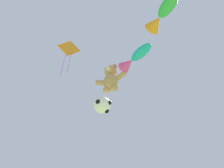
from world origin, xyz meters
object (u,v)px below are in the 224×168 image
(fish_kite_emerald, at_px, (162,15))
(diamond_kite, at_px, (69,50))
(soccer_ball_kite, at_px, (102,105))
(teddy_bear_kite, at_px, (111,78))
(fish_kite_teal, at_px, (134,58))

(fish_kite_emerald, distance_m, diamond_kite, 6.84)
(soccer_ball_kite, distance_m, diamond_kite, 5.61)
(diamond_kite, bearing_deg, teddy_bear_kite, 6.17)
(soccer_ball_kite, height_order, fish_kite_teal, fish_kite_teal)
(teddy_bear_kite, relative_size, fish_kite_emerald, 0.94)
(fish_kite_teal, height_order, fish_kite_emerald, fish_kite_emerald)
(soccer_ball_kite, height_order, diamond_kite, diamond_kite)
(teddy_bear_kite, height_order, fish_kite_emerald, fish_kite_emerald)
(soccer_ball_kite, xyz_separation_m, fish_kite_emerald, (3.76, -1.62, 2.58))
(teddy_bear_kite, xyz_separation_m, fish_kite_emerald, (3.33, -1.65, 1.03))
(fish_kite_emerald, bearing_deg, teddy_bear_kite, 153.62)
(soccer_ball_kite, distance_m, fish_kite_emerald, 4.83)
(teddy_bear_kite, relative_size, fish_kite_teal, 0.89)
(soccer_ball_kite, relative_size, diamond_kite, 0.28)
(teddy_bear_kite, relative_size, soccer_ball_kite, 1.98)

